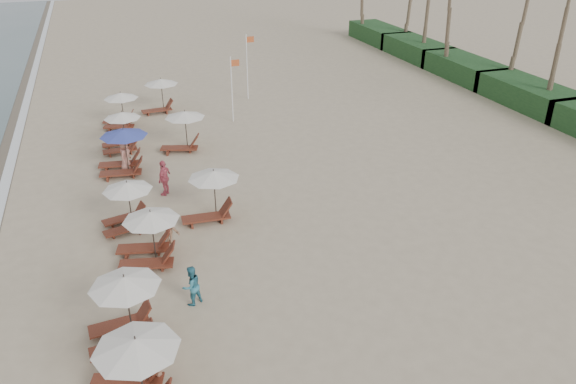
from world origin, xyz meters
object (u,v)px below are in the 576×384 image
object	(u,v)px
inland_station_0	(210,193)
flag_pole_near	(232,86)
beachgoer_mid_a	(191,286)
beachgoer_mid_b	(170,227)
lounger_station_0	(131,373)
lounger_station_5	(120,133)
lounger_station_2	(146,239)
beachgoer_far_a	(164,178)
lounger_station_6	(119,110)
inland_station_2	(159,93)
inland_station_1	(182,128)
beachgoer_near	(153,362)
lounger_station_4	(121,152)
beachgoer_far_b	(125,155)
lounger_station_3	(125,205)
lounger_station_1	(121,311)

from	to	relation	value
inland_station_0	flag_pole_near	size ratio (longest dim) A/B	0.67
beachgoer_mid_a	beachgoer_mid_b	bearing A→B (deg)	-114.58
lounger_station_0	lounger_station_5	world-z (taller)	lounger_station_5
lounger_station_2	beachgoer_far_a	xyz separation A→B (m)	(1.41, 5.53, -0.13)
beachgoer_far_a	lounger_station_6	bearing A→B (deg)	-137.49
inland_station_2	beachgoer_far_a	distance (m)	12.48
beachgoer_mid_b	inland_station_1	bearing A→B (deg)	-49.23
lounger_station_6	flag_pole_near	xyz separation A→B (m)	(6.96, -1.22, 1.22)
lounger_station_6	beachgoer_far_a	size ratio (longest dim) A/B	1.39
lounger_station_2	inland_station_2	world-z (taller)	inland_station_2
lounger_station_2	lounger_station_5	world-z (taller)	lounger_station_5
beachgoer_near	beachgoer_far_a	world-z (taller)	beachgoer_far_a
lounger_station_4	inland_station_2	distance (m)	9.71
inland_station_0	beachgoer_far_a	bearing A→B (deg)	116.64
lounger_station_5	beachgoer_far_b	world-z (taller)	lounger_station_5
lounger_station_6	inland_station_2	distance (m)	3.46
beachgoer_far_b	flag_pole_near	distance (m)	9.17
beachgoer_near	beachgoer_far_a	distance (m)	12.13
lounger_station_2	lounger_station_3	world-z (taller)	lounger_station_2
inland_station_0	inland_station_2	bearing A→B (deg)	90.77
beachgoer_far_a	beachgoer_far_b	world-z (taller)	beachgoer_far_a
lounger_station_5	beachgoer_mid_b	size ratio (longest dim) A/B	1.62
lounger_station_3	beachgoer_far_b	size ratio (longest dim) A/B	1.46
inland_station_0	beachgoer_near	world-z (taller)	inland_station_0
lounger_station_3	flag_pole_near	bearing A→B (deg)	57.23
beachgoer_far_a	beachgoer_far_b	xyz separation A→B (m)	(-1.56, 3.52, -0.07)
lounger_station_4	inland_station_1	distance (m)	4.00
lounger_station_2	lounger_station_6	size ratio (longest dim) A/B	1.08
flag_pole_near	inland_station_1	bearing A→B (deg)	-134.91
inland_station_1	inland_station_2	world-z (taller)	same
lounger_station_1	lounger_station_5	size ratio (longest dim) A/B	1.05
inland_station_0	beachgoer_far_a	xyz separation A→B (m)	(-1.56, 3.11, -0.43)
lounger_station_3	beachgoer_far_b	distance (m)	6.19
lounger_station_2	lounger_station_6	world-z (taller)	lounger_station_6
inland_station_2	beachgoer_near	size ratio (longest dim) A/B	1.63
beachgoer_mid_a	beachgoer_far_a	xyz separation A→B (m)	(0.26, 8.66, 0.14)
beachgoer_mid_a	beachgoer_far_b	distance (m)	12.25
lounger_station_6	beachgoer_mid_b	bearing A→B (deg)	-86.16
lounger_station_4	beachgoer_far_a	world-z (taller)	lounger_station_4
lounger_station_1	inland_station_0	bearing A→B (deg)	58.33
beachgoer_mid_a	flag_pole_near	world-z (taller)	flag_pole_near
beachgoer_mid_b	beachgoer_far_b	bearing A→B (deg)	-28.53
inland_station_2	beachgoer_mid_b	xyz separation A→B (m)	(-1.75, -16.81, -0.63)
lounger_station_3	lounger_station_4	world-z (taller)	lounger_station_4
lounger_station_2	lounger_station_3	distance (m)	2.93
lounger_station_1	flag_pole_near	size ratio (longest dim) A/B	0.60
lounger_station_4	beachgoer_mid_b	world-z (taller)	lounger_station_4
lounger_station_3	lounger_station_0	bearing A→B (deg)	-93.32
lounger_station_3	beachgoer_mid_a	size ratio (longest dim) A/B	1.60
lounger_station_2	beachgoer_mid_a	distance (m)	3.35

